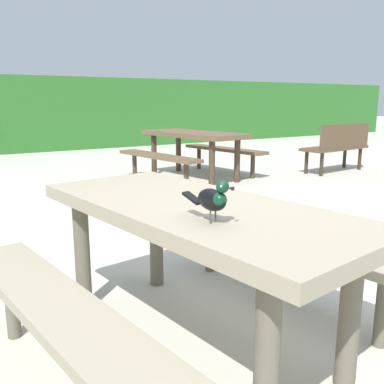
# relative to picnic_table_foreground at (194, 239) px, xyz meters

# --- Properties ---
(ground_plane) EXTENTS (60.00, 60.00, 0.00)m
(ground_plane) POSITION_rel_picnic_table_foreground_xyz_m (0.28, -0.06, -0.56)
(ground_plane) COLOR beige
(picnic_table_foreground) EXTENTS (1.90, 1.92, 0.74)m
(picnic_table_foreground) POSITION_rel_picnic_table_foreground_xyz_m (0.00, 0.00, 0.00)
(picnic_table_foreground) COLOR gray
(picnic_table_foreground) RESTS_ON ground
(bird_grackle) EXTENTS (0.09, 0.29, 0.18)m
(bird_grackle) POSITION_rel_picnic_table_foreground_xyz_m (-0.12, -0.34, 0.29)
(bird_grackle) COLOR black
(bird_grackle) RESTS_ON picnic_table_foreground
(picnic_table_mid_left) EXTENTS (1.93, 1.95, 0.74)m
(picnic_table_mid_left) POSITION_rel_picnic_table_foreground_xyz_m (2.55, 4.04, 0.00)
(picnic_table_mid_left) COLOR brown
(picnic_table_mid_left) RESTS_ON ground
(park_bench_side) EXTENTS (1.43, 0.57, 0.84)m
(park_bench_side) POSITION_rel_picnic_table_foreground_xyz_m (4.99, 3.19, -0.07)
(park_bench_side) COLOR brown
(park_bench_side) RESTS_ON ground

